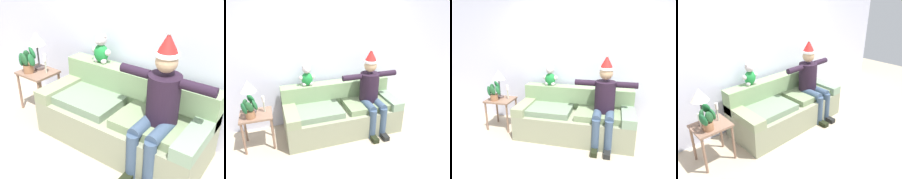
# 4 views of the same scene
# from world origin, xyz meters

# --- Properties ---
(ground_plane) EXTENTS (10.00, 10.00, 0.00)m
(ground_plane) POSITION_xyz_m (0.00, 0.00, 0.00)
(ground_plane) COLOR tan
(back_wall) EXTENTS (7.00, 0.10, 2.70)m
(back_wall) POSITION_xyz_m (0.00, 1.55, 1.35)
(back_wall) COLOR silver
(back_wall) RESTS_ON ground_plane
(couch) EXTENTS (2.05, 0.88, 0.85)m
(couch) POSITION_xyz_m (0.00, 1.03, 0.33)
(couch) COLOR gray
(couch) RESTS_ON ground_plane
(person_seated) EXTENTS (1.02, 0.77, 1.52)m
(person_seated) POSITION_xyz_m (0.52, 0.87, 0.77)
(person_seated) COLOR black
(person_seated) RESTS_ON ground_plane
(teddy_bear) EXTENTS (0.29, 0.17, 0.38)m
(teddy_bear) POSITION_xyz_m (-0.54, 1.30, 1.02)
(teddy_bear) COLOR #1F8538
(teddy_bear) RESTS_ON couch
(side_table) EXTENTS (0.50, 0.44, 0.59)m
(side_table) POSITION_xyz_m (-1.46, 0.98, 0.49)
(side_table) COLOR #83624E
(side_table) RESTS_ON ground_plane
(table_lamp) EXTENTS (0.24, 0.24, 0.54)m
(table_lamp) POSITION_xyz_m (-1.51, 1.07, 1.02)
(table_lamp) COLOR #50413E
(table_lamp) RESTS_ON side_table
(potted_plant) EXTENTS (0.28, 0.26, 0.39)m
(potted_plant) POSITION_xyz_m (-1.52, 0.89, 0.77)
(potted_plant) COLOR #996543
(potted_plant) RESTS_ON side_table
(candle_tall) EXTENTS (0.04, 0.04, 0.24)m
(candle_tall) POSITION_xyz_m (-1.59, 0.96, 0.75)
(candle_tall) COLOR beige
(candle_tall) RESTS_ON side_table
(candle_short) EXTENTS (0.04, 0.04, 0.28)m
(candle_short) POSITION_xyz_m (-1.32, 1.02, 0.77)
(candle_short) COLOR beige
(candle_short) RESTS_ON side_table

